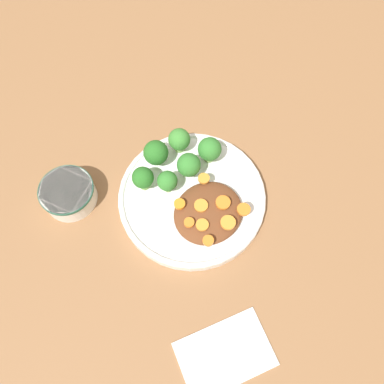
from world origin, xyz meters
name	(u,v)px	position (x,y,z in m)	size (l,w,h in m)	color
ground_plane	(192,200)	(0.00, 0.00, 0.00)	(4.00, 4.00, 0.00)	#8C603D
plate	(192,197)	(0.00, 0.00, 0.01)	(0.28, 0.28, 0.03)	white
dip_bowl	(68,193)	(0.17, -0.16, 0.02)	(0.10, 0.10, 0.04)	white
stew_mound	(208,212)	(0.01, 0.05, 0.03)	(0.13, 0.12, 0.03)	brown
broccoli_floret_0	(167,181)	(0.02, -0.04, 0.05)	(0.04, 0.04, 0.05)	#759E51
broccoli_floret_1	(210,150)	(-0.08, -0.03, 0.06)	(0.05, 0.05, 0.06)	#759E51
broccoli_floret_2	(155,154)	(0.00, -0.10, 0.06)	(0.05, 0.05, 0.06)	#759E51
broccoli_floret_3	(179,140)	(-0.05, -0.09, 0.05)	(0.04, 0.04, 0.06)	#759E51
broccoli_floret_4	(143,178)	(0.05, -0.08, 0.05)	(0.04, 0.04, 0.06)	#759E51
broccoli_floret_5	(189,165)	(-0.03, -0.04, 0.06)	(0.04, 0.04, 0.06)	#7FA85B
carrot_slice_0	(206,180)	(-0.03, 0.00, 0.05)	(0.02, 0.02, 0.01)	orange
carrot_slice_1	(229,222)	(0.00, 0.09, 0.05)	(0.03, 0.03, 0.01)	orange
carrot_slice_2	(223,203)	(-0.02, 0.06, 0.05)	(0.03, 0.03, 0.01)	orange
carrot_slice_3	(180,204)	(0.04, 0.01, 0.05)	(0.02, 0.02, 0.01)	orange
carrot_slice_4	(189,222)	(0.05, 0.04, 0.05)	(0.02, 0.02, 0.01)	orange
carrot_slice_5	(202,225)	(0.04, 0.06, 0.05)	(0.02, 0.02, 0.00)	orange
carrot_slice_6	(208,241)	(0.05, 0.09, 0.05)	(0.02, 0.02, 0.01)	orange
carrot_slice_7	(201,206)	(0.01, 0.04, 0.05)	(0.02, 0.02, 0.01)	orange
carrot_slice_8	(244,209)	(-0.04, 0.09, 0.05)	(0.02, 0.02, 0.01)	orange
napkin	(225,354)	(0.15, 0.23, 0.00)	(0.17, 0.14, 0.01)	white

